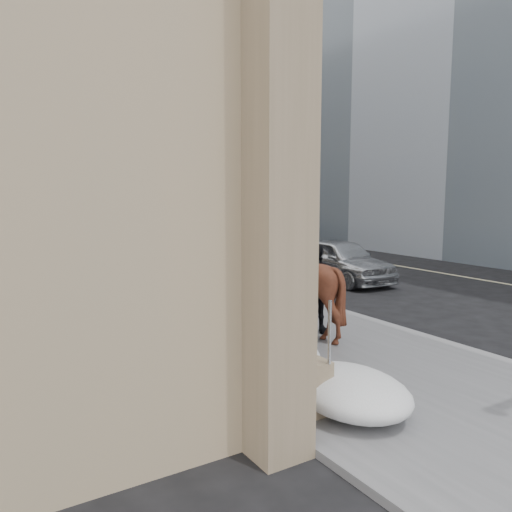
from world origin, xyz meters
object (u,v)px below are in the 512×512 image
(car_silver, at_px, (340,260))
(mounted_horse_left, at_px, (268,282))
(mounted_horse_right, at_px, (290,283))
(pedestrian, at_px, (315,289))
(car_grey, at_px, (281,233))

(car_silver, bearing_deg, mounted_horse_left, -141.05)
(mounted_horse_right, xyz_separation_m, pedestrian, (0.65, -0.06, -0.19))
(car_silver, bearing_deg, mounted_horse_right, -136.53)
(mounted_horse_right, bearing_deg, car_silver, -126.15)
(car_silver, bearing_deg, car_grey, 67.59)
(mounted_horse_left, bearing_deg, pedestrian, 145.83)
(pedestrian, xyz_separation_m, car_grey, (10.96, 17.24, -0.52))
(mounted_horse_right, distance_m, car_silver, 7.65)
(car_silver, distance_m, car_grey, 13.54)
(mounted_horse_left, height_order, pedestrian, mounted_horse_left)
(mounted_horse_left, bearing_deg, car_grey, -117.72)
(mounted_horse_left, distance_m, car_silver, 7.35)
(pedestrian, bearing_deg, car_silver, 67.59)
(car_silver, height_order, car_grey, car_silver)
(mounted_horse_left, height_order, car_grey, mounted_horse_left)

